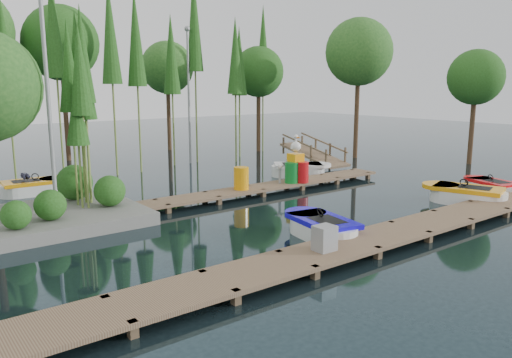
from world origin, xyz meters
TOP-DOWN VIEW (x-y plane):
  - ground_plane at (0.00, 0.00)m, footprint 90.00×90.00m
  - near_dock at (0.00, -4.50)m, footprint 18.00×1.50m
  - far_dock at (1.00, 2.50)m, footprint 15.00×1.20m
  - island at (-6.30, 3.29)m, footprint 6.20×4.20m
  - tree_screen at (-2.04, 10.60)m, footprint 34.42×18.53m
  - lamp_island at (-5.50, 2.50)m, footprint 0.30×0.30m
  - lamp_rear at (4.00, 11.00)m, footprint 0.30×0.30m
  - ramp at (9.00, 6.50)m, footprint 1.50×3.94m
  - boat_blue at (0.12, -3.03)m, footprint 1.66×2.87m
  - boat_red at (9.62, -2.96)m, footprint 1.73×2.64m
  - boat_yellow_near at (7.19, -3.28)m, footprint 2.20×3.21m
  - boat_yellow_far at (-4.89, 7.85)m, footprint 2.74×1.34m
  - boat_white_far at (6.08, 4.45)m, footprint 3.04×2.62m
  - utility_cabinet at (-1.25, -4.50)m, footprint 0.50×0.42m
  - yellow_barrel at (1.32, 2.50)m, footprint 0.57×0.57m
  - drum_cluster at (4.02, 2.35)m, footprint 1.13×1.03m
  - seagull_post at (3.24, 2.50)m, footprint 0.50×0.27m

SIDE VIEW (x-z plane):
  - ground_plane at x=0.00m, z-range 0.00..0.00m
  - far_dock at x=1.00m, z-range -0.02..0.48m
  - near_dock at x=0.00m, z-range -0.02..0.48m
  - boat_red at x=9.62m, z-range -0.17..0.65m
  - boat_blue at x=0.12m, z-range -0.19..0.72m
  - boat_yellow_far at x=-4.89m, z-range -0.39..0.96m
  - boat_yellow_near at x=7.19m, z-range -0.21..0.78m
  - boat_white_far at x=6.08m, z-range -0.37..0.96m
  - ramp at x=9.00m, z-range -0.16..1.33m
  - utility_cabinet at x=-1.25m, z-range 0.30..0.91m
  - yellow_barrel at x=1.32m, z-range 0.30..1.16m
  - seagull_post at x=3.24m, z-range 0.44..1.24m
  - drum_cluster at x=4.02m, z-range -0.10..1.84m
  - island at x=-6.30m, z-range -0.19..6.56m
  - lamp_island at x=-5.50m, z-range 0.64..7.89m
  - lamp_rear at x=4.00m, z-range 0.64..7.89m
  - tree_screen at x=-2.04m, z-range 0.96..11.27m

